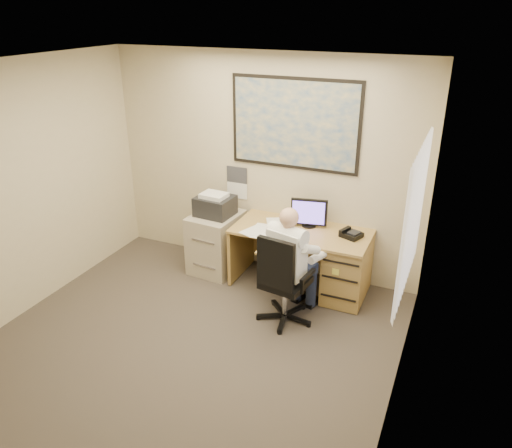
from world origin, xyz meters
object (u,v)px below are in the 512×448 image
at_px(desk, 328,259).
at_px(person, 287,265).
at_px(filing_cabinet, 216,237).
at_px(office_chair, 284,297).

relative_size(desk, person, 1.23).
distance_m(desk, filing_cabinet, 1.47).
height_order(desk, office_chair, desk).
distance_m(office_chair, person, 0.35).
height_order(desk, filing_cabinet, desk).
relative_size(desk, filing_cabinet, 1.52).
distance_m(desk, person, 0.78).
bearing_deg(person, office_chair, -70.10).
distance_m(desk, office_chair, 0.84).
bearing_deg(office_chair, filing_cabinet, 156.37).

